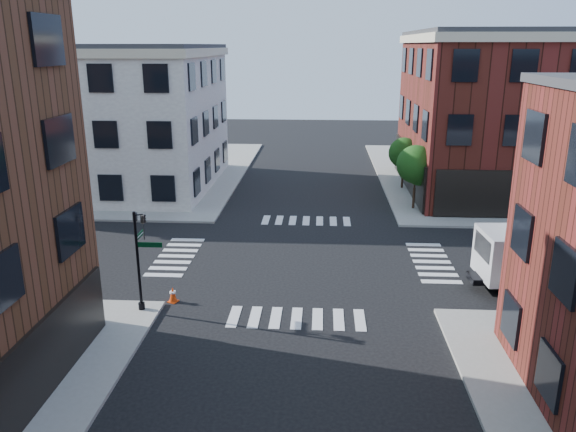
# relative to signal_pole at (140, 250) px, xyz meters

# --- Properties ---
(ground) EXTENTS (120.00, 120.00, 0.00)m
(ground) POSITION_rel_signal_pole_xyz_m (6.72, 6.68, -2.86)
(ground) COLOR black
(ground) RESTS_ON ground
(sidewalk_ne) EXTENTS (30.00, 30.00, 0.15)m
(sidewalk_ne) POSITION_rel_signal_pole_xyz_m (27.72, 27.68, -2.78)
(sidewalk_ne) COLOR gray
(sidewalk_ne) RESTS_ON ground
(sidewalk_nw) EXTENTS (30.00, 30.00, 0.15)m
(sidewalk_nw) POSITION_rel_signal_pole_xyz_m (-14.28, 27.68, -2.78)
(sidewalk_nw) COLOR gray
(sidewalk_nw) RESTS_ON ground
(building_nw) EXTENTS (22.00, 16.00, 11.00)m
(building_nw) POSITION_rel_signal_pole_xyz_m (-12.28, 22.68, 2.64)
(building_nw) COLOR beige
(building_nw) RESTS_ON ground
(tree_near) EXTENTS (2.69, 2.69, 4.49)m
(tree_near) POSITION_rel_signal_pole_xyz_m (14.28, 16.65, 0.30)
(tree_near) COLOR black
(tree_near) RESTS_ON ground
(tree_far) EXTENTS (2.43, 2.43, 4.07)m
(tree_far) POSITION_rel_signal_pole_xyz_m (14.28, 22.65, 0.02)
(tree_far) COLOR black
(tree_far) RESTS_ON ground
(signal_pole) EXTENTS (1.29, 1.24, 4.60)m
(signal_pole) POSITION_rel_signal_pole_xyz_m (0.00, 0.00, 0.00)
(signal_pole) COLOR black
(signal_pole) RESTS_ON ground
(traffic_cone) EXTENTS (0.53, 0.53, 0.74)m
(traffic_cone) POSITION_rel_signal_pole_xyz_m (1.02, 0.98, -2.50)
(traffic_cone) COLOR red
(traffic_cone) RESTS_ON ground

